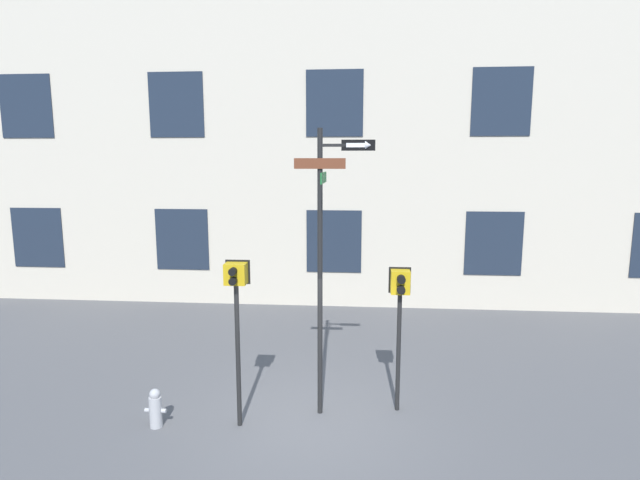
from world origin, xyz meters
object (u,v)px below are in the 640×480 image
object	(u,v)px
pedestrian_signal_right	(400,299)
fire_hydrant	(155,409)
pedestrian_signal_left	(236,298)
street_sign_pole	(324,250)

from	to	relation	value
pedestrian_signal_right	fire_hydrant	xyz separation A→B (m)	(-4.17, -0.93, -1.76)
pedestrian_signal_left	fire_hydrant	distance (m)	2.41
street_sign_pole	fire_hydrant	size ratio (longest dim) A/B	7.38
street_sign_pole	pedestrian_signal_left	world-z (taller)	street_sign_pole
street_sign_pole	pedestrian_signal_right	world-z (taller)	street_sign_pole
pedestrian_signal_left	fire_hydrant	xyz separation A→B (m)	(-1.42, -0.16, -1.94)
pedestrian_signal_right	fire_hydrant	distance (m)	4.62
pedestrian_signal_right	fire_hydrant	bearing A→B (deg)	-167.39
pedestrian_signal_right	street_sign_pole	bearing A→B (deg)	-170.65
pedestrian_signal_left	pedestrian_signal_right	size ratio (longest dim) A/B	1.09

